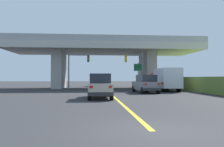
{
  "coord_description": "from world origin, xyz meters",
  "views": [
    {
      "loc": [
        -1.89,
        -7.15,
        1.68
      ],
      "look_at": [
        0.47,
        20.8,
        2.21
      ],
      "focal_mm": 37.1,
      "sensor_mm": 36.0,
      "label": 1
    }
  ],
  "objects_px": {
    "suv_lead": "(100,86)",
    "highway_sign": "(138,70)",
    "box_truck": "(165,79)",
    "traffic_signal_nearside": "(136,65)",
    "suv_crossing": "(146,84)",
    "sedan_oncoming": "(96,81)",
    "traffic_signal_farside": "(76,65)"
  },
  "relations": [
    {
      "from": "suv_lead",
      "to": "highway_sign",
      "type": "height_order",
      "value": "highway_sign"
    },
    {
      "from": "box_truck",
      "to": "traffic_signal_nearside",
      "type": "bearing_deg",
      "value": 128.11
    },
    {
      "from": "suv_lead",
      "to": "highway_sign",
      "type": "distance_m",
      "value": 18.65
    },
    {
      "from": "suv_crossing",
      "to": "highway_sign",
      "type": "bearing_deg",
      "value": 78.02
    },
    {
      "from": "suv_crossing",
      "to": "traffic_signal_nearside",
      "type": "relative_size",
      "value": 0.88
    },
    {
      "from": "traffic_signal_nearside",
      "to": "suv_lead",
      "type": "bearing_deg",
      "value": -112.71
    },
    {
      "from": "sedan_oncoming",
      "to": "traffic_signal_nearside",
      "type": "bearing_deg",
      "value": -67.58
    },
    {
      "from": "traffic_signal_farside",
      "to": "highway_sign",
      "type": "bearing_deg",
      "value": 21.04
    },
    {
      "from": "sedan_oncoming",
      "to": "traffic_signal_farside",
      "type": "height_order",
      "value": "traffic_signal_farside"
    },
    {
      "from": "box_truck",
      "to": "highway_sign",
      "type": "height_order",
      "value": "highway_sign"
    },
    {
      "from": "suv_crossing",
      "to": "traffic_signal_farside",
      "type": "relative_size",
      "value": 0.88
    },
    {
      "from": "suv_lead",
      "to": "traffic_signal_farside",
      "type": "xyz_separation_m",
      "value": [
        -2.94,
        13.6,
        2.52
      ]
    },
    {
      "from": "sedan_oncoming",
      "to": "highway_sign",
      "type": "xyz_separation_m",
      "value": [
        6.61,
        -9.7,
        1.95
      ]
    },
    {
      "from": "highway_sign",
      "to": "suv_crossing",
      "type": "bearing_deg",
      "value": -96.97
    },
    {
      "from": "box_truck",
      "to": "highway_sign",
      "type": "bearing_deg",
      "value": 104.44
    },
    {
      "from": "suv_crossing",
      "to": "sedan_oncoming",
      "type": "bearing_deg",
      "value": 99.66
    },
    {
      "from": "box_truck",
      "to": "traffic_signal_farside",
      "type": "distance_m",
      "value": 12.41
    },
    {
      "from": "sedan_oncoming",
      "to": "traffic_signal_nearside",
      "type": "xyz_separation_m",
      "value": [
        5.57,
        -13.51,
        2.49
      ]
    },
    {
      "from": "traffic_signal_nearside",
      "to": "traffic_signal_farside",
      "type": "bearing_deg",
      "value": 179.31
    },
    {
      "from": "traffic_signal_farside",
      "to": "traffic_signal_nearside",
      "type": "bearing_deg",
      "value": -0.69
    },
    {
      "from": "box_truck",
      "to": "traffic_signal_nearside",
      "type": "height_order",
      "value": "traffic_signal_nearside"
    },
    {
      "from": "box_truck",
      "to": "suv_crossing",
      "type": "bearing_deg",
      "value": -137.79
    },
    {
      "from": "suv_lead",
      "to": "box_truck",
      "type": "xyz_separation_m",
      "value": [
        8.66,
        9.66,
        0.51
      ]
    },
    {
      "from": "suv_crossing",
      "to": "traffic_signal_farside",
      "type": "distance_m",
      "value": 11.11
    },
    {
      "from": "suv_crossing",
      "to": "box_truck",
      "type": "bearing_deg",
      "value": 37.2
    },
    {
      "from": "suv_crossing",
      "to": "traffic_signal_nearside",
      "type": "bearing_deg",
      "value": 82.84
    },
    {
      "from": "suv_lead",
      "to": "sedan_oncoming",
      "type": "relative_size",
      "value": 1.08
    },
    {
      "from": "traffic_signal_nearside",
      "to": "highway_sign",
      "type": "xyz_separation_m",
      "value": [
        1.04,
        3.81,
        -0.54
      ]
    },
    {
      "from": "sedan_oncoming",
      "to": "traffic_signal_farside",
      "type": "distance_m",
      "value": 13.97
    },
    {
      "from": "suv_lead",
      "to": "sedan_oncoming",
      "type": "xyz_separation_m",
      "value": [
        0.08,
        27.0,
        -0.0
      ]
    },
    {
      "from": "traffic_signal_farside",
      "to": "box_truck",
      "type": "bearing_deg",
      "value": -18.77
    },
    {
      "from": "suv_lead",
      "to": "traffic_signal_farside",
      "type": "distance_m",
      "value": 14.14
    }
  ]
}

